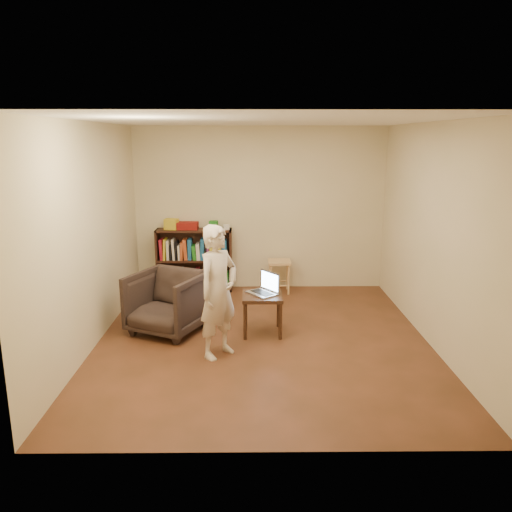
{
  "coord_description": "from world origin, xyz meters",
  "views": [
    {
      "loc": [
        -0.14,
        -5.71,
        2.42
      ],
      "look_at": [
        -0.08,
        0.35,
        0.97
      ],
      "focal_mm": 35.0,
      "sensor_mm": 36.0,
      "label": 1
    }
  ],
  "objects_px": {
    "stool": "(279,267)",
    "person": "(218,292)",
    "bookshelf": "(195,263)",
    "side_table": "(262,301)",
    "armchair": "(168,302)",
    "laptop": "(265,289)"
  },
  "relations": [
    {
      "from": "stool",
      "to": "person",
      "type": "xyz_separation_m",
      "value": [
        -0.81,
        -2.38,
        0.34
      ]
    },
    {
      "from": "side_table",
      "to": "person",
      "type": "distance_m",
      "value": 0.89
    },
    {
      "from": "bookshelf",
      "to": "side_table",
      "type": "xyz_separation_m",
      "value": [
        1.05,
        -1.87,
        -0.02
      ]
    },
    {
      "from": "stool",
      "to": "person",
      "type": "bearing_deg",
      "value": -108.85
    },
    {
      "from": "armchair",
      "to": "side_table",
      "type": "distance_m",
      "value": 1.2
    },
    {
      "from": "laptop",
      "to": "person",
      "type": "distance_m",
      "value": 0.91
    },
    {
      "from": "person",
      "to": "side_table",
      "type": "bearing_deg",
      "value": 2.31
    },
    {
      "from": "stool",
      "to": "person",
      "type": "height_order",
      "value": "person"
    },
    {
      "from": "bookshelf",
      "to": "side_table",
      "type": "distance_m",
      "value": 2.15
    },
    {
      "from": "side_table",
      "to": "laptop",
      "type": "bearing_deg",
      "value": 58.7
    },
    {
      "from": "bookshelf",
      "to": "side_table",
      "type": "height_order",
      "value": "bookshelf"
    },
    {
      "from": "bookshelf",
      "to": "armchair",
      "type": "xyz_separation_m",
      "value": [
        -0.15,
        -1.81,
        -0.05
      ]
    },
    {
      "from": "person",
      "to": "stool",
      "type": "bearing_deg",
      "value": 21.12
    },
    {
      "from": "side_table",
      "to": "armchair",
      "type": "bearing_deg",
      "value": 176.97
    },
    {
      "from": "bookshelf",
      "to": "side_table",
      "type": "bearing_deg",
      "value": -60.61
    },
    {
      "from": "stool",
      "to": "armchair",
      "type": "xyz_separation_m",
      "value": [
        -1.51,
        -1.66,
        -0.03
      ]
    },
    {
      "from": "laptop",
      "to": "stool",
      "type": "bearing_deg",
      "value": 133.39
    },
    {
      "from": "armchair",
      "to": "side_table",
      "type": "bearing_deg",
      "value": 22.03
    },
    {
      "from": "stool",
      "to": "side_table",
      "type": "relative_size",
      "value": 1.02
    },
    {
      "from": "bookshelf",
      "to": "side_table",
      "type": "relative_size",
      "value": 2.37
    },
    {
      "from": "bookshelf",
      "to": "armchair",
      "type": "distance_m",
      "value": 1.81
    },
    {
      "from": "armchair",
      "to": "laptop",
      "type": "bearing_deg",
      "value": 24.64
    }
  ]
}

